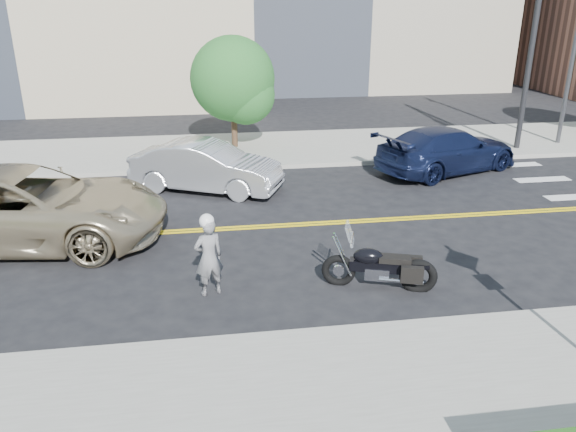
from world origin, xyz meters
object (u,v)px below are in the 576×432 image
(motorcycle, at_px, (380,257))
(parked_car_blue, at_px, (447,150))
(suv, at_px, (25,207))
(parked_car_silver, at_px, (206,167))
(motorcyclist, at_px, (209,255))

(motorcycle, relative_size, parked_car_blue, 0.43)
(motorcycle, height_order, suv, suv)
(motorcycle, bearing_deg, suv, 173.87)
(suv, bearing_deg, parked_car_silver, -45.24)
(motorcyclist, bearing_deg, motorcycle, 155.84)
(motorcyclist, bearing_deg, suv, -56.59)
(motorcyclist, distance_m, parked_car_blue, 10.71)
(suv, xyz_separation_m, parked_car_blue, (12.11, 4.08, -0.15))
(motorcycle, relative_size, parked_car_silver, 0.49)
(parked_car_silver, bearing_deg, parked_car_blue, -59.44)
(motorcycle, bearing_deg, parked_car_blue, 76.32)
(parked_car_silver, relative_size, parked_car_blue, 0.87)
(motorcycle, height_order, parked_car_silver, parked_car_silver)
(motorcyclist, height_order, parked_car_silver, motorcyclist)
(suv, distance_m, parked_car_blue, 12.78)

